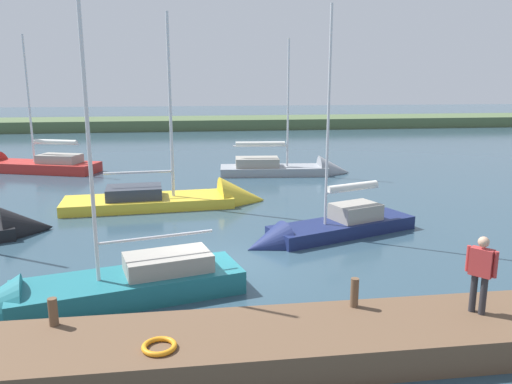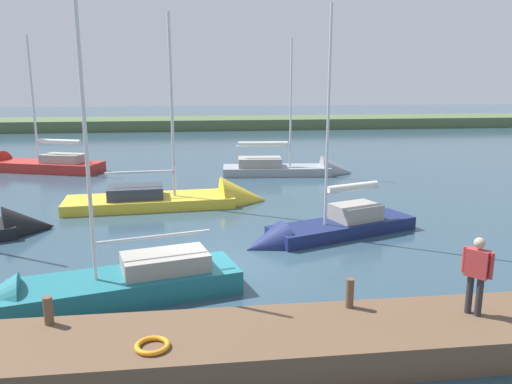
{
  "view_description": "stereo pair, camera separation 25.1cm",
  "coord_description": "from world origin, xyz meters",
  "px_view_note": "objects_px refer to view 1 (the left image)",
  "views": [
    {
      "loc": [
        1.0,
        14.34,
        5.53
      ],
      "look_at": [
        -1.47,
        -3.56,
        1.5
      ],
      "focal_mm": 34.96,
      "sensor_mm": 36.0,
      "label": 1
    },
    {
      "loc": [
        0.75,
        14.38,
        5.53
      ],
      "look_at": [
        -1.47,
        -3.56,
        1.5
      ],
      "focal_mm": 34.96,
      "sensor_mm": 36.0,
      "label": 2
    }
  ],
  "objects_px": {
    "sailboat_near_dock": "(294,171)",
    "sailboat_far_left": "(188,202)",
    "mooring_post_far": "(354,293)",
    "life_ring_buoy": "(159,346)",
    "sailboat_outer_mooring": "(24,168)",
    "person_on_dock": "(481,269)",
    "sailboat_far_right": "(92,297)",
    "mooring_post_near": "(53,312)",
    "sailboat_mid_channel": "(324,234)"
  },
  "relations": [
    {
      "from": "sailboat_far_left",
      "to": "sailboat_mid_channel",
      "type": "height_order",
      "value": "sailboat_far_left"
    },
    {
      "from": "sailboat_far_left",
      "to": "sailboat_mid_channel",
      "type": "relative_size",
      "value": 1.08
    },
    {
      "from": "sailboat_near_dock",
      "to": "sailboat_far_left",
      "type": "bearing_deg",
      "value": -128.57
    },
    {
      "from": "sailboat_far_right",
      "to": "person_on_dock",
      "type": "distance_m",
      "value": 9.18
    },
    {
      "from": "sailboat_near_dock",
      "to": "sailboat_outer_mooring",
      "type": "xyz_separation_m",
      "value": [
        16.6,
        -3.36,
        0.02
      ]
    },
    {
      "from": "sailboat_far_left",
      "to": "sailboat_outer_mooring",
      "type": "bearing_deg",
      "value": 130.09
    },
    {
      "from": "sailboat_far_right",
      "to": "sailboat_outer_mooring",
      "type": "xyz_separation_m",
      "value": [
        7.73,
        -20.35,
        0.01
      ]
    },
    {
      "from": "life_ring_buoy",
      "to": "sailboat_far_right",
      "type": "height_order",
      "value": "sailboat_far_right"
    },
    {
      "from": "mooring_post_near",
      "to": "life_ring_buoy",
      "type": "distance_m",
      "value": 2.5
    },
    {
      "from": "mooring_post_near",
      "to": "person_on_dock",
      "type": "distance_m",
      "value": 8.89
    },
    {
      "from": "sailboat_near_dock",
      "to": "person_on_dock",
      "type": "xyz_separation_m",
      "value": [
        0.33,
        20.02,
        1.47
      ]
    },
    {
      "from": "mooring_post_far",
      "to": "sailboat_far_left",
      "type": "distance_m",
      "value": 13.04
    },
    {
      "from": "mooring_post_far",
      "to": "person_on_dock",
      "type": "relative_size",
      "value": 0.39
    },
    {
      "from": "sailboat_mid_channel",
      "to": "sailboat_far_right",
      "type": "bearing_deg",
      "value": 11.66
    },
    {
      "from": "life_ring_buoy",
      "to": "sailboat_mid_channel",
      "type": "xyz_separation_m",
      "value": [
        -5.44,
        -8.23,
        -0.59
      ]
    },
    {
      "from": "mooring_post_far",
      "to": "sailboat_mid_channel",
      "type": "xyz_separation_m",
      "value": [
        -1.27,
        -7.0,
        -0.87
      ]
    },
    {
      "from": "sailboat_near_dock",
      "to": "mooring_post_far",
      "type": "bearing_deg",
      "value": -93.78
    },
    {
      "from": "sailboat_far_right",
      "to": "sailboat_outer_mooring",
      "type": "bearing_deg",
      "value": -83.65
    },
    {
      "from": "person_on_dock",
      "to": "sailboat_far_right",
      "type": "bearing_deg",
      "value": 121.52
    },
    {
      "from": "sailboat_far_right",
      "to": "person_on_dock",
      "type": "xyz_separation_m",
      "value": [
        -8.55,
        3.03,
        1.46
      ]
    },
    {
      "from": "mooring_post_far",
      "to": "person_on_dock",
      "type": "xyz_separation_m",
      "value": [
        -2.51,
        0.65,
        0.66
      ]
    },
    {
      "from": "sailboat_mid_channel",
      "to": "sailboat_near_dock",
      "type": "relative_size",
      "value": 0.99
    },
    {
      "from": "life_ring_buoy",
      "to": "sailboat_outer_mooring",
      "type": "bearing_deg",
      "value": -68.17
    },
    {
      "from": "mooring_post_near",
      "to": "sailboat_outer_mooring",
      "type": "xyz_separation_m",
      "value": [
        7.43,
        -22.74,
        -0.76
      ]
    },
    {
      "from": "sailboat_far_right",
      "to": "sailboat_mid_channel",
      "type": "bearing_deg",
      "value": -162.17
    },
    {
      "from": "life_ring_buoy",
      "to": "sailboat_far_right",
      "type": "relative_size",
      "value": 0.08
    },
    {
      "from": "sailboat_far_left",
      "to": "life_ring_buoy",
      "type": "bearing_deg",
      "value": -97.04
    },
    {
      "from": "sailboat_far_left",
      "to": "sailboat_outer_mooring",
      "type": "xyz_separation_m",
      "value": [
        10.16,
        -10.24,
        0.08
      ]
    },
    {
      "from": "sailboat_far_left",
      "to": "person_on_dock",
      "type": "bearing_deg",
      "value": -69.76
    },
    {
      "from": "mooring_post_far",
      "to": "life_ring_buoy",
      "type": "bearing_deg",
      "value": 16.41
    },
    {
      "from": "sailboat_far_right",
      "to": "mooring_post_far",
      "type": "bearing_deg",
      "value": 144.0
    },
    {
      "from": "mooring_post_far",
      "to": "sailboat_mid_channel",
      "type": "bearing_deg",
      "value": -100.32
    },
    {
      "from": "sailboat_far_left",
      "to": "mooring_post_far",
      "type": "bearing_deg",
      "value": -78.63
    },
    {
      "from": "mooring_post_far",
      "to": "sailboat_mid_channel",
      "type": "height_order",
      "value": "sailboat_mid_channel"
    },
    {
      "from": "sailboat_outer_mooring",
      "to": "person_on_dock",
      "type": "distance_m",
      "value": 28.52
    },
    {
      "from": "mooring_post_far",
      "to": "person_on_dock",
      "type": "bearing_deg",
      "value": 165.56
    },
    {
      "from": "sailboat_near_dock",
      "to": "sailboat_outer_mooring",
      "type": "height_order",
      "value": "sailboat_outer_mooring"
    },
    {
      "from": "sailboat_far_left",
      "to": "sailboat_mid_channel",
      "type": "xyz_separation_m",
      "value": [
        -4.87,
        5.5,
        -0.0
      ]
    },
    {
      "from": "life_ring_buoy",
      "to": "sailboat_near_dock",
      "type": "relative_size",
      "value": 0.07
    },
    {
      "from": "sailboat_far_left",
      "to": "sailboat_near_dock",
      "type": "relative_size",
      "value": 1.07
    },
    {
      "from": "mooring_post_far",
      "to": "sailboat_far_right",
      "type": "bearing_deg",
      "value": -21.56
    },
    {
      "from": "mooring_post_near",
      "to": "mooring_post_far",
      "type": "height_order",
      "value": "mooring_post_far"
    },
    {
      "from": "sailboat_far_left",
      "to": "sailboat_outer_mooring",
      "type": "distance_m",
      "value": 14.42
    },
    {
      "from": "mooring_post_far",
      "to": "sailboat_far_left",
      "type": "relative_size",
      "value": 0.07
    },
    {
      "from": "mooring_post_near",
      "to": "sailboat_outer_mooring",
      "type": "distance_m",
      "value": 23.93
    },
    {
      "from": "sailboat_outer_mooring",
      "to": "sailboat_far_right",
      "type": "bearing_deg",
      "value": 130.21
    },
    {
      "from": "mooring_post_far",
      "to": "sailboat_near_dock",
      "type": "height_order",
      "value": "sailboat_near_dock"
    },
    {
      "from": "sailboat_far_right",
      "to": "sailboat_near_dock",
      "type": "bearing_deg",
      "value": -132.02
    },
    {
      "from": "mooring_post_far",
      "to": "sailboat_far_right",
      "type": "height_order",
      "value": "sailboat_far_right"
    },
    {
      "from": "sailboat_mid_channel",
      "to": "life_ring_buoy",
      "type": "bearing_deg",
      "value": 35.93
    }
  ]
}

